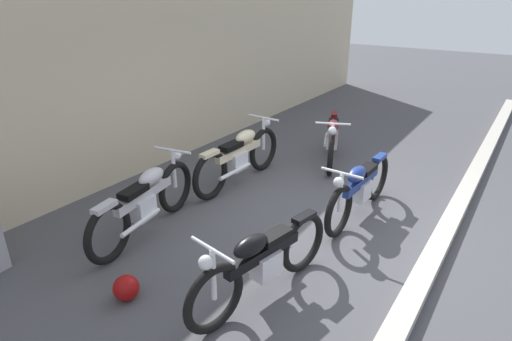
# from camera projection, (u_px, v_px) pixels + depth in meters

# --- Properties ---
(ground_plane) EXTENTS (40.00, 40.00, 0.00)m
(ground_plane) POSITION_uv_depth(u_px,v_px,m) (322.00, 218.00, 6.19)
(ground_plane) COLOR #47474C
(building_wall) EXTENTS (18.00, 0.30, 3.56)m
(building_wall) POSITION_uv_depth(u_px,v_px,m) (139.00, 69.00, 7.32)
(building_wall) COLOR beige
(building_wall) RESTS_ON ground_plane
(curb_strip) EXTENTS (18.00, 0.24, 0.12)m
(curb_strip) POSITION_uv_depth(u_px,v_px,m) (437.00, 248.00, 5.36)
(curb_strip) COLOR #B7B2A8
(curb_strip) RESTS_ON ground_plane
(helmet) EXTENTS (0.28, 0.28, 0.28)m
(helmet) POSITION_uv_depth(u_px,v_px,m) (126.00, 288.00, 4.53)
(helmet) COLOR maroon
(helmet) RESTS_ON ground_plane
(motorcycle_black) EXTENTS (2.05, 0.64, 0.93)m
(motorcycle_black) POSITION_uv_depth(u_px,v_px,m) (262.00, 262.00, 4.44)
(motorcycle_black) COLOR black
(motorcycle_black) RESTS_ON ground_plane
(motorcycle_blue) EXTENTS (2.06, 0.58, 0.92)m
(motorcycle_blue) POSITION_uv_depth(u_px,v_px,m) (360.00, 188.00, 6.07)
(motorcycle_blue) COLOR black
(motorcycle_blue) RESTS_ON ground_plane
(motorcycle_cream) EXTENTS (2.22, 0.62, 1.00)m
(motorcycle_cream) POSITION_uv_depth(u_px,v_px,m) (240.00, 156.00, 7.13)
(motorcycle_cream) COLOR black
(motorcycle_cream) RESTS_ON ground_plane
(motorcycle_silver) EXTENTS (2.15, 0.68, 0.97)m
(motorcycle_silver) POSITION_uv_depth(u_px,v_px,m) (146.00, 201.00, 5.65)
(motorcycle_silver) COLOR black
(motorcycle_silver) RESTS_ON ground_plane
(motorcycle_maroon) EXTENTS (2.01, 1.01, 0.96)m
(motorcycle_maroon) POSITION_uv_depth(u_px,v_px,m) (332.00, 138.00, 8.06)
(motorcycle_maroon) COLOR black
(motorcycle_maroon) RESTS_ON ground_plane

